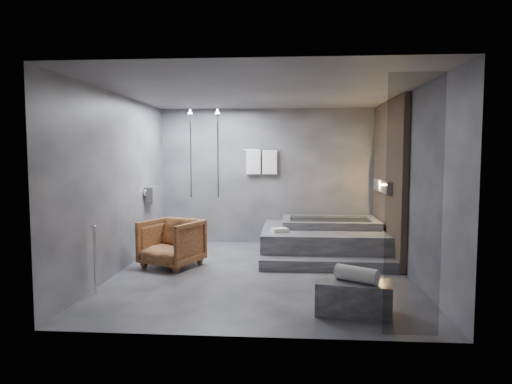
{
  "coord_description": "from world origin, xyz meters",
  "views": [
    {
      "loc": [
        0.43,
        -7.0,
        1.86
      ],
      "look_at": [
        -0.11,
        0.3,
        1.25
      ],
      "focal_mm": 32.0,
      "sensor_mm": 36.0,
      "label": 1
    }
  ],
  "objects": [
    {
      "name": "tub_step",
      "position": [
        1.05,
        0.27,
        0.09
      ],
      "size": [
        2.2,
        0.36,
        0.18
      ],
      "primitive_type": "cube",
      "color": "#37373A",
      "rests_on": "ground"
    },
    {
      "name": "rolled_towel",
      "position": [
        1.21,
        -1.75,
        0.48
      ],
      "size": [
        0.52,
        0.42,
        0.18
      ],
      "primitive_type": "cylinder",
      "rotation": [
        0.0,
        1.57,
        -0.57
      ],
      "color": "silver",
      "rests_on": "concrete_bench"
    },
    {
      "name": "concrete_bench",
      "position": [
        1.19,
        -1.72,
        0.19
      ],
      "size": [
        0.93,
        0.61,
        0.39
      ],
      "primitive_type": "cube",
      "rotation": [
        0.0,
        0.0,
        -0.17
      ],
      "color": "#37373A",
      "rests_on": "ground"
    },
    {
      "name": "driftwood_chair",
      "position": [
        -1.51,
        0.34,
        0.39
      ],
      "size": [
        1.12,
        1.13,
        0.79
      ],
      "primitive_type": "imported",
      "rotation": [
        0.0,
        0.0,
        -0.41
      ],
      "color": "#472511",
      "rests_on": "ground"
    },
    {
      "name": "room",
      "position": [
        0.4,
        0.24,
        1.73
      ],
      "size": [
        5.0,
        5.04,
        2.82
      ],
      "color": "#323234",
      "rests_on": "ground"
    },
    {
      "name": "tub_deck",
      "position": [
        1.05,
        1.45,
        0.25
      ],
      "size": [
        2.2,
        2.0,
        0.5
      ],
      "primitive_type": "cube",
      "color": "#37373A",
      "rests_on": "ground"
    },
    {
      "name": "deck_towel",
      "position": [
        0.26,
        0.9,
        0.54
      ],
      "size": [
        0.33,
        0.29,
        0.07
      ],
      "primitive_type": "cube",
      "rotation": [
        0.0,
        0.0,
        0.42
      ],
      "color": "silver",
      "rests_on": "tub_deck"
    }
  ]
}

